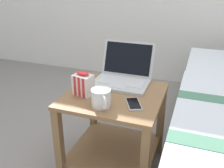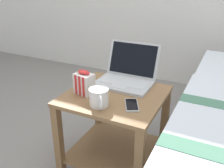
# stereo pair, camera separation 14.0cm
# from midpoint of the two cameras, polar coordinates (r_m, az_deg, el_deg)

# --- Properties ---
(ground_plane) EXTENTS (8.00, 8.00, 0.00)m
(ground_plane) POSITION_cam_midpoint_polar(r_m,az_deg,el_deg) (1.77, -1.91, -18.16)
(ground_plane) COLOR gray
(bedside_table) EXTENTS (0.56, 0.54, 0.54)m
(bedside_table) POSITION_cam_midpoint_polar(r_m,az_deg,el_deg) (1.56, -2.08, -8.72)
(bedside_table) COLOR olive
(bedside_table) RESTS_ON ground_plane
(laptop) EXTENTS (0.35, 0.32, 0.24)m
(laptop) POSITION_cam_midpoint_polar(r_m,az_deg,el_deg) (1.61, -0.00, 2.00)
(laptop) COLOR #B7BABC
(laptop) RESTS_ON bedside_table
(mug_front_left) EXTENTS (0.11, 0.13, 0.10)m
(mug_front_left) POSITION_cam_midpoint_polar(r_m,az_deg,el_deg) (1.31, -5.56, -3.09)
(mug_front_left) COLOR white
(mug_front_left) RESTS_ON bedside_table
(snack_bag) EXTENTS (0.12, 0.10, 0.15)m
(snack_bag) POSITION_cam_midpoint_polar(r_m,az_deg,el_deg) (1.45, -9.37, -0.11)
(snack_bag) COLOR white
(snack_bag) RESTS_ON bedside_table
(cell_phone) EXTENTS (0.12, 0.15, 0.01)m
(cell_phone) POSITION_cam_midpoint_polar(r_m,az_deg,el_deg) (1.34, 1.99, -4.65)
(cell_phone) COLOR #B7BABC
(cell_phone) RESTS_ON bedside_table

